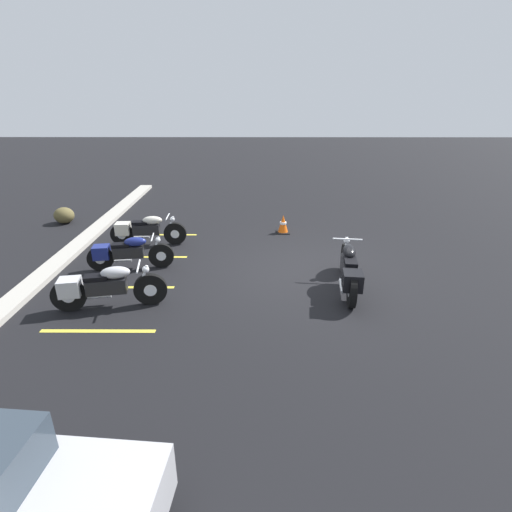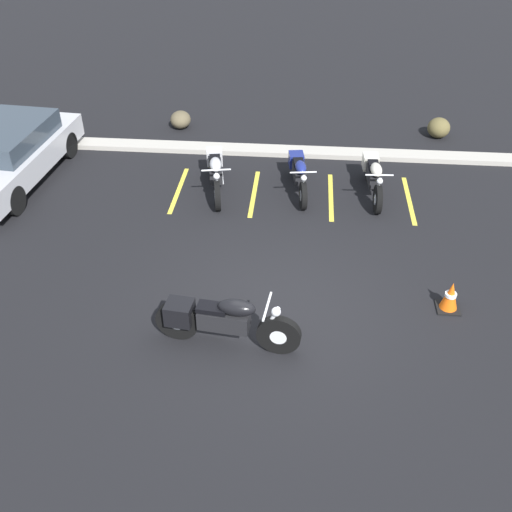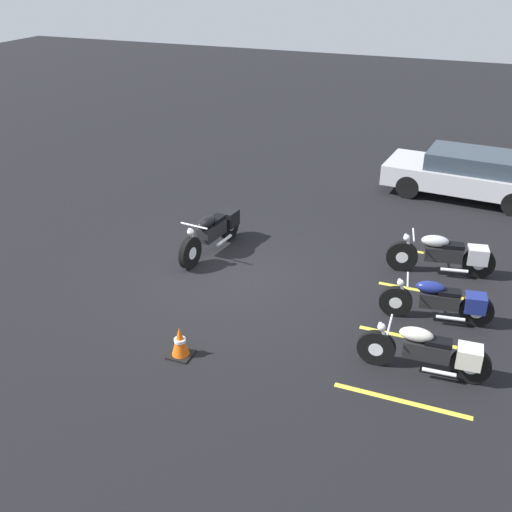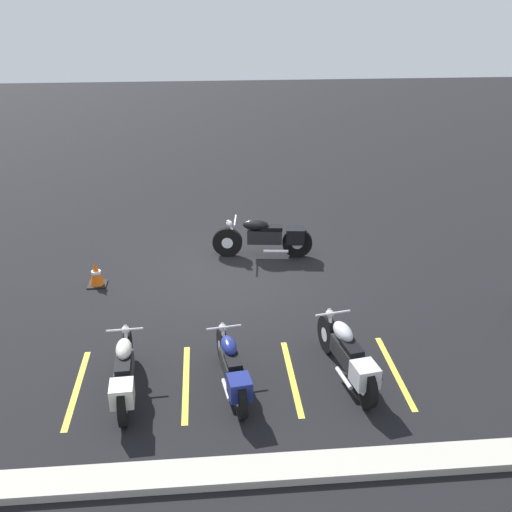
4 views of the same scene
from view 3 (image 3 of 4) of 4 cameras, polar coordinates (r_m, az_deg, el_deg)
ground at (r=12.72m, az=-2.40°, el=-1.74°), size 60.00×60.00×0.00m
motorcycle_black_featured at (r=13.54m, az=-4.06°, el=2.45°), size 2.36×0.71×0.93m
parked_bike_0 at (r=13.11m, az=17.67°, el=0.14°), size 0.76×2.21×0.88m
parked_bike_1 at (r=11.46m, az=17.33°, el=-4.14°), size 0.66×2.04×0.81m
parked_bike_2 at (r=10.04m, az=16.27°, el=-8.72°), size 0.59×2.11×0.83m
car_silver at (r=17.51m, az=19.54°, el=7.43°), size 2.15×4.43×1.29m
traffic_cone at (r=10.24m, az=-7.24°, el=-8.18°), size 0.40×0.40×0.56m
stall_line_0 at (r=14.09m, az=17.21°, el=0.03°), size 0.10×2.10×0.00m
stall_line_1 at (r=12.55m, az=16.32°, el=-3.35°), size 0.10×2.10×0.00m
stall_line_2 at (r=11.06m, az=15.19°, el=-7.67°), size 0.10×2.10×0.00m
stall_line_3 at (r=9.66m, az=13.68°, el=-13.27°), size 0.10×2.10×0.00m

